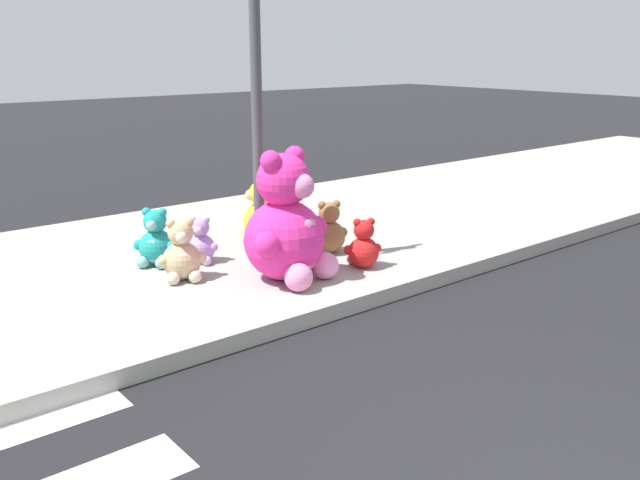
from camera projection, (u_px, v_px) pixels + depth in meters
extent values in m
cube|color=#9E9B93|center=(139.00, 270.00, 7.15)|extent=(28.00, 4.40, 0.15)
cylinder|color=#4C4C51|center=(257.00, 108.00, 6.70)|extent=(0.11, 0.11, 3.20)
sphere|color=#F22D93|center=(284.00, 240.00, 6.56)|extent=(0.78, 0.78, 0.78)
ellipsoid|color=pink|center=(308.00, 245.00, 6.40)|extent=(0.46, 0.28, 0.51)
sphere|color=#F22D93|center=(283.00, 180.00, 6.40)|extent=(0.51, 0.51, 0.51)
sphere|color=pink|center=(302.00, 186.00, 6.29)|extent=(0.23, 0.23, 0.23)
sphere|color=#F22D93|center=(295.00, 156.00, 6.49)|extent=(0.20, 0.20, 0.20)
sphere|color=#F22D93|center=(315.00, 227.00, 6.78)|extent=(0.24, 0.24, 0.24)
sphere|color=pink|center=(325.00, 266.00, 6.62)|extent=(0.27, 0.27, 0.27)
sphere|color=#F22D93|center=(271.00, 161.00, 6.20)|extent=(0.20, 0.20, 0.20)
sphere|color=#F22D93|center=(267.00, 244.00, 6.20)|extent=(0.24, 0.24, 0.24)
sphere|color=pink|center=(299.00, 277.00, 6.28)|extent=(0.27, 0.27, 0.27)
sphere|color=tan|center=(182.00, 261.00, 6.60)|extent=(0.37, 0.37, 0.37)
ellipsoid|color=beige|center=(183.00, 265.00, 6.48)|extent=(0.22, 0.16, 0.24)
sphere|color=tan|center=(180.00, 233.00, 6.53)|extent=(0.24, 0.24, 0.24)
sphere|color=beige|center=(181.00, 237.00, 6.43)|extent=(0.11, 0.11, 0.11)
sphere|color=tan|center=(189.00, 222.00, 6.52)|extent=(0.09, 0.09, 0.09)
sphere|color=tan|center=(201.00, 258.00, 6.60)|extent=(0.12, 0.12, 0.12)
sphere|color=beige|center=(195.00, 277.00, 6.52)|extent=(0.13, 0.13, 0.13)
sphere|color=tan|center=(171.00, 224.00, 6.48)|extent=(0.09, 0.09, 0.09)
sphere|color=tan|center=(164.00, 261.00, 6.50)|extent=(0.12, 0.12, 0.12)
sphere|color=beige|center=(173.00, 279.00, 6.46)|extent=(0.13, 0.13, 0.13)
sphere|color=#B28CD8|center=(201.00, 248.00, 7.14)|extent=(0.30, 0.30, 0.30)
ellipsoid|color=silver|center=(199.00, 251.00, 7.03)|extent=(0.17, 0.16, 0.19)
sphere|color=#B28CD8|center=(200.00, 227.00, 7.08)|extent=(0.20, 0.20, 0.20)
sphere|color=silver|center=(198.00, 231.00, 7.00)|extent=(0.09, 0.09, 0.09)
sphere|color=#B28CD8|center=(206.00, 220.00, 7.05)|extent=(0.07, 0.07, 0.07)
sphere|color=#B28CD8|center=(214.00, 247.00, 7.09)|extent=(0.09, 0.09, 0.09)
sphere|color=silver|center=(207.00, 261.00, 7.04)|extent=(0.10, 0.10, 0.10)
sphere|color=#B28CD8|center=(193.00, 220.00, 7.06)|extent=(0.07, 0.07, 0.07)
sphere|color=#B28CD8|center=(187.00, 247.00, 7.10)|extent=(0.09, 0.09, 0.09)
sphere|color=silver|center=(191.00, 260.00, 7.05)|extent=(0.10, 0.10, 0.10)
sphere|color=yellow|center=(262.00, 221.00, 7.95)|extent=(0.44, 0.44, 0.44)
ellipsoid|color=#F0DB80|center=(249.00, 222.00, 7.92)|extent=(0.20, 0.26, 0.29)
sphere|color=yellow|center=(262.00, 193.00, 7.86)|extent=(0.29, 0.29, 0.29)
sphere|color=#F0DB80|center=(251.00, 195.00, 7.84)|extent=(0.13, 0.13, 0.13)
sphere|color=yellow|center=(262.00, 185.00, 7.73)|extent=(0.11, 0.11, 0.11)
sphere|color=yellow|center=(259.00, 223.00, 7.73)|extent=(0.14, 0.14, 0.14)
sphere|color=#F0DB80|center=(247.00, 237.00, 7.84)|extent=(0.15, 0.15, 0.15)
sphere|color=yellow|center=(261.00, 181.00, 7.92)|extent=(0.11, 0.11, 0.11)
sphere|color=yellow|center=(256.00, 214.00, 8.13)|extent=(0.14, 0.14, 0.14)
sphere|color=#F0DB80|center=(246.00, 231.00, 8.07)|extent=(0.15, 0.15, 0.15)
sphere|color=olive|center=(329.00, 237.00, 7.45)|extent=(0.36, 0.36, 0.36)
ellipsoid|color=tan|center=(326.00, 234.00, 7.57)|extent=(0.21, 0.15, 0.23)
sphere|color=olive|center=(329.00, 213.00, 7.38)|extent=(0.23, 0.23, 0.23)
sphere|color=tan|center=(326.00, 212.00, 7.48)|extent=(0.11, 0.11, 0.11)
sphere|color=olive|center=(322.00, 205.00, 7.33)|extent=(0.09, 0.09, 0.09)
sphere|color=olive|center=(313.00, 234.00, 7.44)|extent=(0.11, 0.11, 0.11)
sphere|color=tan|center=(317.00, 244.00, 7.60)|extent=(0.12, 0.12, 0.12)
sphere|color=olive|center=(336.00, 204.00, 7.38)|extent=(0.09, 0.09, 0.09)
sphere|color=olive|center=(343.00, 232.00, 7.53)|extent=(0.11, 0.11, 0.11)
sphere|color=tan|center=(333.00, 243.00, 7.65)|extent=(0.12, 0.12, 0.12)
sphere|color=red|center=(364.00, 252.00, 6.95)|extent=(0.32, 0.32, 0.32)
ellipsoid|color=#DB7B7B|center=(360.00, 249.00, 7.06)|extent=(0.19, 0.14, 0.21)
sphere|color=red|center=(364.00, 230.00, 6.89)|extent=(0.21, 0.21, 0.21)
sphere|color=#DB7B7B|center=(362.00, 229.00, 6.97)|extent=(0.10, 0.10, 0.10)
sphere|color=red|center=(357.00, 222.00, 6.85)|extent=(0.08, 0.08, 0.08)
sphere|color=red|center=(348.00, 250.00, 6.95)|extent=(0.10, 0.10, 0.10)
sphere|color=#DB7B7B|center=(352.00, 259.00, 7.09)|extent=(0.11, 0.11, 0.11)
sphere|color=red|center=(371.00, 222.00, 6.88)|extent=(0.08, 0.08, 0.08)
sphere|color=red|center=(377.00, 248.00, 7.01)|extent=(0.10, 0.10, 0.10)
sphere|color=#DB7B7B|center=(368.00, 258.00, 7.13)|extent=(0.11, 0.11, 0.11)
sphere|color=teal|center=(157.00, 247.00, 7.05)|extent=(0.37, 0.37, 0.37)
ellipsoid|color=#7BBFBC|center=(152.00, 251.00, 6.93)|extent=(0.20, 0.20, 0.24)
sphere|color=teal|center=(155.00, 221.00, 6.98)|extent=(0.24, 0.24, 0.24)
sphere|color=#7BBFBC|center=(151.00, 225.00, 6.88)|extent=(0.11, 0.11, 0.11)
sphere|color=teal|center=(162.00, 212.00, 6.94)|extent=(0.09, 0.09, 0.09)
sphere|color=teal|center=(171.00, 246.00, 6.98)|extent=(0.11, 0.11, 0.11)
sphere|color=#7BBFBC|center=(161.00, 263.00, 6.92)|extent=(0.13, 0.13, 0.13)
sphere|color=teal|center=(146.00, 212.00, 6.96)|extent=(0.09, 0.09, 0.09)
sphere|color=teal|center=(139.00, 245.00, 7.02)|extent=(0.11, 0.11, 0.11)
sphere|color=#7BBFBC|center=(142.00, 262.00, 6.95)|extent=(0.13, 0.13, 0.13)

